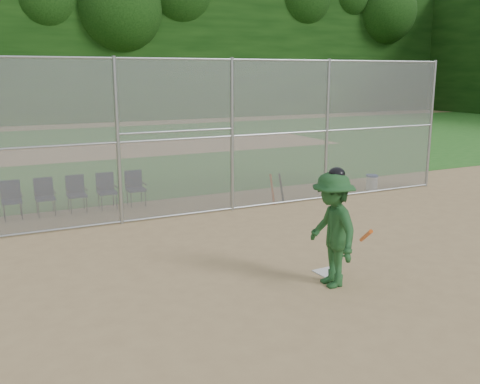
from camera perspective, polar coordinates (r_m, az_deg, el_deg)
name	(u,v)px	position (r m, az deg, el deg)	size (l,w,h in m)	color
ground	(301,279)	(9.78, 6.57, -9.20)	(100.00, 100.00, 0.00)	tan
grass_strip	(96,151)	(26.33, -15.12, 4.29)	(100.00, 100.00, 0.00)	#27671E
dirt_patch_far	(96,150)	(26.33, -15.12, 4.30)	(24.00, 24.00, 0.00)	tan
backstop_fence	(196,135)	(13.64, -4.67, 6.04)	(16.09, 0.09, 4.00)	gray
treeline	(81,33)	(28.11, -16.62, 15.95)	(81.00, 60.00, 11.00)	black
home_plate	(327,272)	(10.14, 9.23, -8.43)	(0.40, 0.40, 0.02)	silver
batter_at_plate	(332,229)	(9.27, 9.82, -3.94)	(1.06, 1.45, 2.09)	#1E4D23
water_cooler	(372,182)	(17.38, 13.89, 1.03)	(0.38, 0.38, 0.48)	white
spare_bats	(277,189)	(15.15, 3.94, 0.37)	(0.36, 0.32, 0.83)	#D84C14
chair_2	(12,200)	(14.61, -23.17, -0.83)	(0.54, 0.52, 0.96)	black
chair_3	(45,197)	(14.67, -20.07, -0.53)	(0.54, 0.52, 0.96)	black
chair_4	(77,194)	(14.76, -17.01, -0.23)	(0.54, 0.52, 0.96)	black
chair_5	(107,191)	(14.90, -13.99, 0.07)	(0.54, 0.52, 0.96)	black
chair_6	(136,189)	(15.08, -11.04, 0.36)	(0.54, 0.52, 0.96)	black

